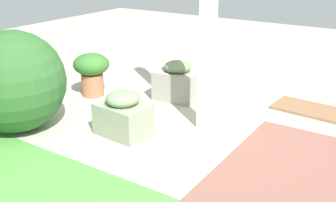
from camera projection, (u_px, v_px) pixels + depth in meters
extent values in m
plane|color=#AEB098|center=(212.00, 137.00, 3.67)|extent=(12.00, 12.00, 0.00)
cube|color=white|center=(209.00, 1.00, 3.46)|extent=(0.12, 0.12, 2.37)
cube|color=gray|center=(178.00, 85.00, 4.54)|extent=(0.50, 0.40, 0.32)
ellipsoid|color=#687F55|center=(178.00, 67.00, 4.47)|extent=(0.30, 0.30, 0.14)
cube|color=gray|center=(124.00, 119.00, 3.68)|extent=(0.49, 0.39, 0.29)
ellipsoid|color=gray|center=(123.00, 99.00, 3.61)|extent=(0.31, 0.31, 0.14)
sphere|color=#2B5A27|center=(14.00, 82.00, 3.67)|extent=(0.94, 0.94, 0.94)
cylinder|color=#A96244|center=(93.00, 84.00, 4.66)|extent=(0.25, 0.25, 0.26)
ellipsoid|color=#336A29|center=(91.00, 64.00, 4.58)|extent=(0.41, 0.41, 0.25)
cube|color=brown|center=(308.00, 109.00, 4.26)|extent=(0.73, 0.46, 0.03)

